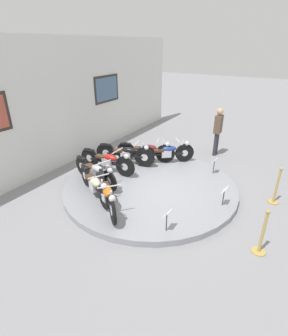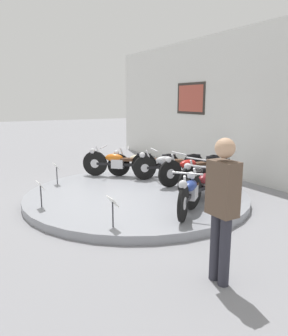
% 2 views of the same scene
% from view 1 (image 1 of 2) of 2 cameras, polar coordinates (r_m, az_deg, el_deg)
% --- Properties ---
extents(ground_plane, '(60.00, 60.00, 0.00)m').
position_cam_1_polar(ground_plane, '(7.62, 1.31, -4.51)').
color(ground_plane, gray).
extents(display_platform, '(4.88, 4.88, 0.16)m').
position_cam_1_polar(display_platform, '(7.59, 1.32, -3.99)').
color(display_platform, gray).
rests_on(display_platform, ground_plane).
extents(back_wall, '(14.00, 0.22, 4.04)m').
position_cam_1_polar(back_wall, '(9.01, -18.40, 12.82)').
color(back_wall, silver).
rests_on(back_wall, ground_plane).
extents(motorcycle_orange, '(1.38, 1.56, 0.81)m').
position_cam_1_polar(motorcycle_orange, '(6.38, -8.03, -5.50)').
color(motorcycle_orange, black).
rests_on(motorcycle_orange, display_platform).
extents(motorcycle_cream, '(0.97, 1.74, 0.78)m').
position_cam_1_polar(motorcycle_cream, '(6.91, -10.76, -3.42)').
color(motorcycle_cream, black).
rests_on(motorcycle_cream, display_platform).
extents(motorcycle_silver, '(0.65, 1.91, 0.78)m').
position_cam_1_polar(motorcycle_silver, '(7.54, -10.49, -0.73)').
color(motorcycle_silver, black).
rests_on(motorcycle_silver, display_platform).
extents(motorcycle_red, '(0.54, 2.00, 0.80)m').
position_cam_1_polar(motorcycle_red, '(8.15, -7.90, 1.65)').
color(motorcycle_red, black).
rests_on(motorcycle_red, display_platform).
extents(motorcycle_black, '(0.65, 1.97, 0.81)m').
position_cam_1_polar(motorcycle_black, '(8.61, -3.94, 3.22)').
color(motorcycle_black, black).
rests_on(motorcycle_black, display_platform).
extents(motorcycle_maroon, '(0.81, 1.87, 0.80)m').
position_cam_1_polar(motorcycle_maroon, '(8.83, 0.56, 3.78)').
color(motorcycle_maroon, black).
rests_on(motorcycle_maroon, display_platform).
extents(motorcycle_blue, '(1.30, 1.57, 0.79)m').
position_cam_1_polar(motorcycle_blue, '(8.76, 4.87, 3.48)').
color(motorcycle_blue, black).
rests_on(motorcycle_blue, display_platform).
extents(info_placard_front_left, '(0.26, 0.11, 0.51)m').
position_cam_1_polar(info_placard_front_left, '(5.62, 4.98, -10.46)').
color(info_placard_front_left, '#333338').
rests_on(info_placard_front_left, display_platform).
extents(info_placard_front_centre, '(0.26, 0.11, 0.51)m').
position_cam_1_polar(info_placard_front_centre, '(6.71, 17.05, -5.09)').
color(info_placard_front_centre, '#333338').
rests_on(info_placard_front_centre, display_platform).
extents(info_placard_front_right, '(0.26, 0.11, 0.51)m').
position_cam_1_polar(info_placard_front_right, '(8.27, 15.06, 1.17)').
color(info_placard_front_right, '#333338').
rests_on(info_placard_front_right, display_platform).
extents(visitor_standing, '(0.36, 0.23, 1.76)m').
position_cam_1_polar(visitor_standing, '(9.96, 15.78, 8.20)').
color(visitor_standing, '#2D2D38').
rests_on(visitor_standing, ground_plane).
extents(stanchion_post_left_of_entry, '(0.28, 0.28, 1.02)m').
position_cam_1_polar(stanchion_post_left_of_entry, '(5.81, 24.21, -13.86)').
color(stanchion_post_left_of_entry, tan).
rests_on(stanchion_post_left_of_entry, ground_plane).
extents(stanchion_post_right_of_entry, '(0.28, 0.28, 1.02)m').
position_cam_1_polar(stanchion_post_right_of_entry, '(7.64, 26.75, -4.51)').
color(stanchion_post_right_of_entry, tan).
rests_on(stanchion_post_right_of_entry, ground_plane).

